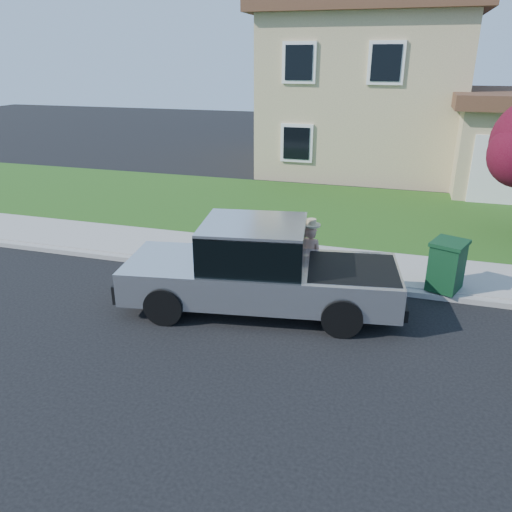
% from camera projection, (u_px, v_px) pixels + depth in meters
% --- Properties ---
extents(ground, '(80.00, 80.00, 0.00)m').
position_uv_depth(ground, '(266.00, 347.00, 8.83)').
color(ground, black).
rests_on(ground, ground).
extents(curb, '(40.00, 0.20, 0.12)m').
position_uv_depth(curb, '(344.00, 285.00, 11.12)').
color(curb, gray).
rests_on(curb, ground).
extents(sidewalk, '(40.00, 2.00, 0.15)m').
position_uv_depth(sidewalk, '(350.00, 266.00, 12.10)').
color(sidewalk, gray).
rests_on(sidewalk, ground).
extents(lawn, '(40.00, 7.00, 0.10)m').
position_uv_depth(lawn, '(366.00, 215.00, 16.11)').
color(lawn, '#214914').
rests_on(lawn, ground).
extents(house, '(14.00, 11.30, 6.85)m').
position_uv_depth(house, '(395.00, 97.00, 21.89)').
color(house, tan).
rests_on(house, ground).
extents(pickup_truck, '(5.75, 2.68, 1.82)m').
position_uv_depth(pickup_truck, '(260.00, 270.00, 9.91)').
color(pickup_truck, black).
rests_on(pickup_truck, ground).
extents(woman, '(0.59, 0.45, 1.60)m').
position_uv_depth(woman, '(310.00, 256.00, 10.85)').
color(woman, tan).
rests_on(woman, ground).
extents(trash_bin, '(0.89, 0.95, 1.08)m').
position_uv_depth(trash_bin, '(447.00, 265.00, 10.54)').
color(trash_bin, '#0D331A').
rests_on(trash_bin, sidewalk).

